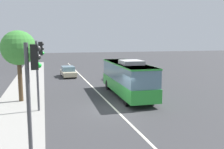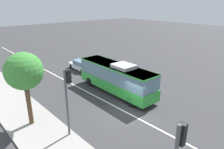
{
  "view_description": "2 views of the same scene",
  "coord_description": "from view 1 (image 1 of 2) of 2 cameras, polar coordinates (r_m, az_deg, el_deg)",
  "views": [
    {
      "loc": [
        -17.79,
        5.1,
        5.33
      ],
      "look_at": [
        6.08,
        -1.45,
        1.77
      ],
      "focal_mm": 39.86,
      "sensor_mm": 36.0,
      "label": 1
    },
    {
      "loc": [
        -11.05,
        11.91,
        9.46
      ],
      "look_at": [
        4.59,
        -2.34,
        1.9
      ],
      "focal_mm": 32.76,
      "sensor_mm": 36.0,
      "label": 2
    }
  ],
  "objects": [
    {
      "name": "traffic_light_mid_block",
      "position": [
        18.48,
        -16.37,
        2.36
      ],
      "size": [
        0.34,
        0.62,
        5.2
      ],
      "rotation": [
        0.0,
        0.0,
        -1.51
      ],
      "color": "#47474C",
      "rests_on": "ground_plane"
    },
    {
      "name": "ground_plane",
      "position": [
        19.26,
        0.63,
        -7.89
      ],
      "size": [
        160.0,
        160.0,
        0.0
      ],
      "primitive_type": "plane",
      "color": "#333335"
    },
    {
      "name": "transit_bus",
      "position": [
        23.24,
        3.52,
        -0.55
      ],
      "size": [
        10.07,
        2.79,
        3.46
      ],
      "rotation": [
        0.0,
        0.0,
        -0.03
      ],
      "color": "green",
      "rests_on": "ground_plane"
    },
    {
      "name": "sedan_white",
      "position": [
        32.46,
        1.08,
        0.02
      ],
      "size": [
        4.57,
        1.97,
        1.46
      ],
      "rotation": [
        0.0,
        0.0,
        -0.04
      ],
      "color": "white",
      "rests_on": "ground_plane"
    },
    {
      "name": "traffic_light_near_corner",
      "position": [
        10.01,
        -17.89,
        -2.4
      ],
      "size": [
        0.33,
        0.62,
        5.2
      ],
      "rotation": [
        0.0,
        0.0,
        -1.52
      ],
      "color": "#47474C",
      "rests_on": "ground_plane"
    },
    {
      "name": "sedan_beige",
      "position": [
        35.78,
        -10.03,
        0.66
      ],
      "size": [
        4.57,
        1.98,
        1.46
      ],
      "rotation": [
        0.0,
        0.0,
        3.18
      ],
      "color": "#C6B793",
      "rests_on": "ground_plane"
    },
    {
      "name": "lane_centre_line",
      "position": [
        19.26,
        0.63,
        -7.87
      ],
      "size": [
        76.0,
        0.16,
        0.01
      ],
      "primitive_type": "cube",
      "color": "silver",
      "rests_on": "ground_plane"
    },
    {
      "name": "street_tree_kerbside_centre",
      "position": [
        21.84,
        -20.65,
        5.6
      ],
      "size": [
        2.85,
        2.85,
        6.03
      ],
      "color": "#4C3823",
      "rests_on": "ground_plane"
    },
    {
      "name": "sidewalk_kerb",
      "position": [
        18.66,
        -21.04,
        -8.76
      ],
      "size": [
        80.0,
        3.77,
        0.14
      ],
      "primitive_type": "cube",
      "color": "gray",
      "rests_on": "ground_plane"
    }
  ]
}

